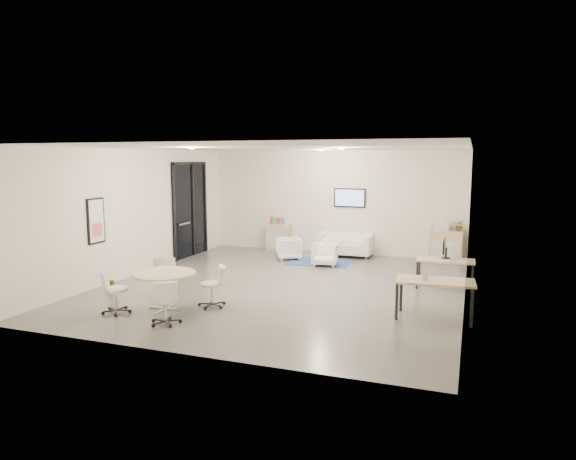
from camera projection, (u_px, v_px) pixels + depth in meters
The scene contains 21 objects.
room_shell at pixel (284, 218), 11.79m from camera, with size 9.60×10.60×4.80m.
glass_door at pixel (190, 207), 15.47m from camera, with size 0.09×1.90×2.85m.
artwork at pixel (96, 221), 11.65m from camera, with size 0.05×0.54×1.04m.
wall_tv at pixel (350, 198), 15.76m from camera, with size 0.98×0.06×0.58m.
ceiling_spots at pixel (288, 149), 12.42m from camera, with size 3.14×4.14×0.03m.
sideboard_left at pixel (278, 237), 16.54m from camera, with size 0.76×0.40×0.85m.
sideboard_right at pixel (446, 246), 14.77m from camera, with size 0.90×0.44×0.90m.
books at pixel (277, 221), 16.48m from camera, with size 0.44×0.14×0.22m.
printer at pixel (440, 225), 14.75m from camera, with size 0.47×0.41×0.31m.
loveseat at pixel (345, 245), 15.62m from camera, with size 1.63×0.84×0.60m.
blue_rug at pixel (320, 262), 14.67m from camera, with size 1.72×1.15×0.01m, color navy.
armchair_left at pixel (289, 247), 15.14m from camera, with size 0.68×0.64×0.70m, color white.
armchair_right at pixel (325, 253), 14.22m from camera, with size 0.67×0.63×0.69m, color white.
desk_rear at pixel (445, 262), 11.71m from camera, with size 1.29×0.66×0.67m.
desk_front at pixel (435, 284), 9.46m from camera, with size 1.45×0.79×0.73m.
monitor at pixel (444, 248), 11.82m from camera, with size 0.20×0.50×0.44m.
round_table at pixel (164, 277), 10.03m from camera, with size 1.22×1.22×0.74m.
meeting_chairs at pixel (165, 289), 10.07m from camera, with size 2.33×2.33×0.82m.
plant_cabinet at pixel (460, 227), 14.59m from camera, with size 0.30×0.33×0.26m, color #3F7F3F.
plant_floor at pixel (111, 290), 11.29m from camera, with size 0.18×0.33×0.15m, color #3F7F3F.
cup at pixel (425, 277), 9.47m from camera, with size 0.12×0.10×0.12m, color white.
Camera 1 is at (4.06, -10.99, 2.96)m, focal length 32.00 mm.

